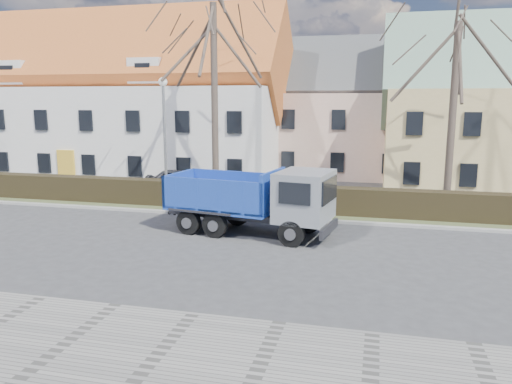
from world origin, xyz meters
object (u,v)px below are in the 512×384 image
(streetlight, at_px, (165,140))
(cart_frame, at_px, (168,208))
(parked_car_a, at_px, (181,180))
(dump_truck, at_px, (244,200))

(streetlight, distance_m, cart_frame, 4.18)
(streetlight, relative_size, cart_frame, 9.43)
(cart_frame, xyz_separation_m, parked_car_a, (-1.61, 5.57, 0.38))
(streetlight, distance_m, parked_car_a, 3.93)
(streetlight, height_order, parked_car_a, streetlight)
(parked_car_a, bearing_deg, dump_truck, -159.67)
(cart_frame, height_order, parked_car_a, parked_car_a)
(dump_truck, relative_size, cart_frame, 10.03)
(dump_truck, bearing_deg, cart_frame, 160.97)
(dump_truck, distance_m, cart_frame, 5.13)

